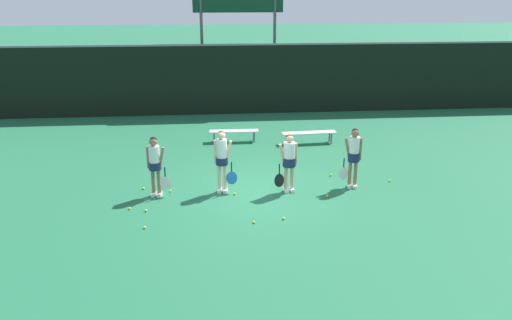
# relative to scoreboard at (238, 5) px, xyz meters

# --- Properties ---
(ground_plane) EXTENTS (140.00, 140.00, 0.00)m
(ground_plane) POSITION_rel_scoreboard_xyz_m (-0.12, -10.49, -4.72)
(ground_plane) COLOR #216642
(fence_windscreen) EXTENTS (60.00, 0.08, 3.15)m
(fence_windscreen) POSITION_rel_scoreboard_xyz_m (-0.12, -1.16, -3.13)
(fence_windscreen) COLOR black
(fence_windscreen) RESTS_ON ground_plane
(scoreboard) EXTENTS (4.08, 0.15, 5.99)m
(scoreboard) POSITION_rel_scoreboard_xyz_m (0.00, 0.00, 0.00)
(scoreboard) COLOR #515156
(scoreboard) RESTS_ON ground_plane
(bench_courtside) EXTENTS (2.01, 0.47, 0.43)m
(bench_courtside) POSITION_rel_scoreboard_xyz_m (2.20, -6.05, -4.35)
(bench_courtside) COLOR silver
(bench_courtside) RESTS_ON ground_plane
(bench_far) EXTENTS (1.82, 0.39, 0.43)m
(bench_far) POSITION_rel_scoreboard_xyz_m (-0.54, -5.56, -4.35)
(bench_far) COLOR silver
(bench_far) RESTS_ON ground_plane
(player_0) EXTENTS (0.63, 0.34, 1.69)m
(player_0) POSITION_rel_scoreboard_xyz_m (-2.93, -10.51, -3.72)
(player_0) COLOR #8C664C
(player_0) RESTS_ON ground_plane
(player_1) EXTENTS (0.63, 0.34, 1.78)m
(player_1) POSITION_rel_scoreboard_xyz_m (-1.11, -10.40, -3.66)
(player_1) COLOR beige
(player_1) RESTS_ON ground_plane
(player_2) EXTENTS (0.64, 0.37, 1.67)m
(player_2) POSITION_rel_scoreboard_xyz_m (0.73, -10.54, -3.74)
(player_2) COLOR tan
(player_2) RESTS_ON ground_plane
(player_3) EXTENTS (0.61, 0.34, 1.75)m
(player_3) POSITION_rel_scoreboard_xyz_m (2.60, -10.41, -3.69)
(player_3) COLOR #8C664C
(player_3) RESTS_ON ground_plane
(tennis_ball_0) EXTENTS (0.07, 0.07, 0.07)m
(tennis_ball_0) POSITION_rel_scoreboard_xyz_m (0.33, -12.34, -4.69)
(tennis_ball_0) COLOR #CCE033
(tennis_ball_0) RESTS_ON ground_plane
(tennis_ball_1) EXTENTS (0.07, 0.07, 0.07)m
(tennis_ball_1) POSITION_rel_scoreboard_xyz_m (-3.56, -11.39, -4.69)
(tennis_ball_1) COLOR #CCE033
(tennis_ball_1) RESTS_ON ground_plane
(tennis_ball_2) EXTENTS (0.07, 0.07, 0.07)m
(tennis_ball_2) POSITION_rel_scoreboard_xyz_m (-0.79, -10.66, -4.69)
(tennis_ball_2) COLOR #CCE033
(tennis_ball_2) RESTS_ON ground_plane
(tennis_ball_3) EXTENTS (0.07, 0.07, 0.07)m
(tennis_ball_3) POSITION_rel_scoreboard_xyz_m (3.84, -10.10, -4.69)
(tennis_ball_3) COLOR #CCE033
(tennis_ball_3) RESTS_ON ground_plane
(tennis_ball_4) EXTENTS (0.07, 0.07, 0.07)m
(tennis_ball_4) POSITION_rel_scoreboard_xyz_m (1.73, -11.06, -4.69)
(tennis_ball_4) COLOR #CCE033
(tennis_ball_4) RESTS_ON ground_plane
(tennis_ball_5) EXTENTS (0.06, 0.06, 0.06)m
(tennis_ball_5) POSITION_rel_scoreboard_xyz_m (-0.42, -12.48, -4.69)
(tennis_ball_5) COLOR #CCE033
(tennis_ball_5) RESTS_ON ground_plane
(tennis_ball_6) EXTENTS (0.07, 0.07, 0.07)m
(tennis_ball_6) POSITION_rel_scoreboard_xyz_m (2.21, -9.47, -4.69)
(tennis_ball_6) COLOR #CCE033
(tennis_ball_6) RESTS_ON ground_plane
(tennis_ball_7) EXTENTS (0.07, 0.07, 0.07)m
(tennis_ball_7) POSITION_rel_scoreboard_xyz_m (-3.07, -8.73, -4.69)
(tennis_ball_7) COLOR #CCE033
(tennis_ball_7) RESTS_ON ground_plane
(tennis_ball_8) EXTENTS (0.07, 0.07, 0.07)m
(tennis_ball_8) POSITION_rel_scoreboard_xyz_m (-3.12, -11.56, -4.69)
(tennis_ball_8) COLOR #CCE033
(tennis_ball_8) RESTS_ON ground_plane
(tennis_ball_9) EXTENTS (0.07, 0.07, 0.07)m
(tennis_ball_9) POSITION_rel_scoreboard_xyz_m (-2.59, -10.28, -4.69)
(tennis_ball_9) COLOR #CCE033
(tennis_ball_9) RESTS_ON ground_plane
(tennis_ball_10) EXTENTS (0.06, 0.06, 0.06)m
(tennis_ball_10) POSITION_rel_scoreboard_xyz_m (-3.04, -12.52, -4.69)
(tennis_ball_10) COLOR #CCE033
(tennis_ball_10) RESTS_ON ground_plane
(tennis_ball_11) EXTENTS (0.07, 0.07, 0.07)m
(tennis_ball_11) POSITION_rel_scoreboard_xyz_m (-3.37, -10.02, -4.69)
(tennis_ball_11) COLOR #CCE033
(tennis_ball_11) RESTS_ON ground_plane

